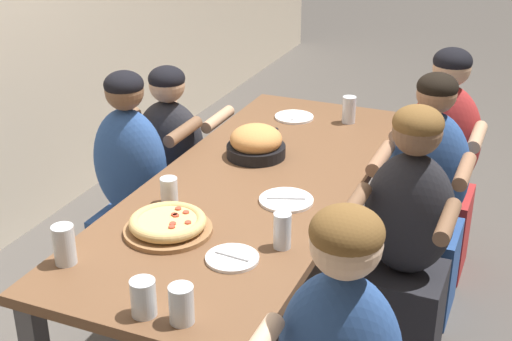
# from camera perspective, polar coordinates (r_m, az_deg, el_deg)

# --- Properties ---
(ground_plane) EXTENTS (18.00, 18.00, 0.00)m
(ground_plane) POSITION_cam_1_polar(r_m,az_deg,el_deg) (3.37, -0.00, -12.35)
(ground_plane) COLOR #514C47
(ground_plane) RESTS_ON ground
(dining_table) EXTENTS (2.17, 0.84, 0.74)m
(dining_table) POSITION_cam_1_polar(r_m,az_deg,el_deg) (3.02, -0.00, -2.23)
(dining_table) COLOR brown
(dining_table) RESTS_ON ground
(pizza_board_main) EXTENTS (0.32, 0.32, 0.06)m
(pizza_board_main) POSITION_cam_1_polar(r_m,az_deg,el_deg) (2.61, -7.06, -4.31)
(pizza_board_main) COLOR #996B42
(pizza_board_main) RESTS_ON dining_table
(skillet_bowl) EXTENTS (0.39, 0.27, 0.15)m
(skillet_bowl) POSITION_cam_1_polar(r_m,az_deg,el_deg) (3.21, 0.01, 2.19)
(skillet_bowl) COLOR black
(skillet_bowl) RESTS_ON dining_table
(empty_plate_a) EXTENTS (0.20, 0.20, 0.02)m
(empty_plate_a) POSITION_cam_1_polar(r_m,az_deg,el_deg) (3.70, 3.07, 4.30)
(empty_plate_a) COLOR white
(empty_plate_a) RESTS_ON dining_table
(empty_plate_b) EXTENTS (0.22, 0.22, 0.02)m
(empty_plate_b) POSITION_cam_1_polar(r_m,az_deg,el_deg) (2.82, 2.43, -2.38)
(empty_plate_b) COLOR white
(empty_plate_b) RESTS_ON dining_table
(empty_plate_c) EXTENTS (0.18, 0.18, 0.02)m
(empty_plate_c) POSITION_cam_1_polar(r_m,az_deg,el_deg) (2.44, -1.92, -7.02)
(empty_plate_c) COLOR white
(empty_plate_c) RESTS_ON dining_table
(drinking_glass_a) EXTENTS (0.07, 0.07, 0.14)m
(drinking_glass_a) POSITION_cam_1_polar(r_m,az_deg,el_deg) (3.65, 7.44, 4.73)
(drinking_glass_a) COLOR silver
(drinking_glass_a) RESTS_ON dining_table
(drinking_glass_b) EXTENTS (0.08, 0.08, 0.12)m
(drinking_glass_b) POSITION_cam_1_polar(r_m,az_deg,el_deg) (2.13, -5.98, -10.60)
(drinking_glass_b) COLOR silver
(drinking_glass_b) RESTS_ON dining_table
(drinking_glass_c) EXTENTS (0.07, 0.07, 0.14)m
(drinking_glass_c) POSITION_cam_1_polar(r_m,az_deg,el_deg) (2.48, -15.07, -5.94)
(drinking_glass_c) COLOR silver
(drinking_glass_c) RESTS_ON dining_table
(drinking_glass_d) EXTENTS (0.07, 0.07, 0.11)m
(drinking_glass_d) POSITION_cam_1_polar(r_m,az_deg,el_deg) (2.81, -6.97, -1.61)
(drinking_glass_d) COLOR silver
(drinking_glass_d) RESTS_ON dining_table
(drinking_glass_e) EXTENTS (0.08, 0.08, 0.12)m
(drinking_glass_e) POSITION_cam_1_polar(r_m,az_deg,el_deg) (2.18, -8.99, -10.14)
(drinking_glass_e) COLOR silver
(drinking_glass_e) RESTS_ON dining_table
(drinking_glass_f) EXTENTS (0.06, 0.06, 0.13)m
(drinking_glass_f) POSITION_cam_1_polar(r_m,az_deg,el_deg) (2.49, 2.12, -5.01)
(drinking_glass_f) COLOR silver
(drinking_glass_f) RESTS_ON dining_table
(diner_near_right) EXTENTS (0.51, 0.40, 1.18)m
(diner_near_right) POSITION_cam_1_polar(r_m,az_deg,el_deg) (3.67, 14.46, -0.28)
(diner_near_right) COLOR #B22D2D
(diner_near_right) RESTS_ON ground
(diner_near_midright) EXTENTS (0.51, 0.40, 1.17)m
(diner_near_midright) POSITION_cam_1_polar(r_m,az_deg,el_deg) (3.31, 13.28, -3.10)
(diner_near_midright) COLOR #2D5193
(diner_near_midright) RESTS_ON ground
(diner_far_midright) EXTENTS (0.51, 0.40, 1.06)m
(diner_far_midright) POSITION_cam_1_polar(r_m,az_deg,el_deg) (3.69, -6.72, -0.42)
(diner_far_midright) COLOR #232328
(diner_far_midright) RESTS_ON ground
(diner_far_center) EXTENTS (0.51, 0.40, 1.14)m
(diner_far_center) POSITION_cam_1_polar(r_m,az_deg,el_deg) (3.39, -9.78, -2.32)
(diner_far_center) COLOR #2D5193
(diner_far_center) RESTS_ON ground
(diner_near_center) EXTENTS (0.51, 0.40, 1.15)m
(diner_near_center) POSITION_cam_1_polar(r_m,az_deg,el_deg) (2.97, 11.85, -6.39)
(diner_near_center) COLOR #232328
(diner_near_center) RESTS_ON ground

